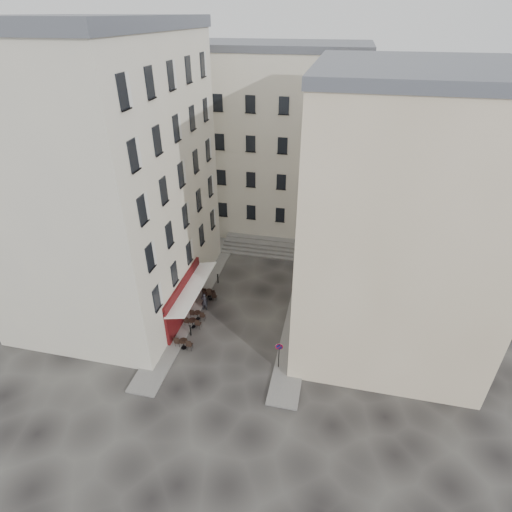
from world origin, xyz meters
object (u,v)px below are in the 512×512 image
(no_parking_sign, at_px, (279,351))
(bistro_table_a, at_px, (184,343))
(pedestrian, at_px, (204,302))
(bistro_table_b, at_px, (193,322))

(no_parking_sign, distance_m, bistro_table_a, 7.14)
(bistro_table_a, distance_m, pedestrian, 4.58)
(pedestrian, bearing_deg, bistro_table_a, 86.57)
(bistro_table_a, distance_m, bistro_table_b, 2.29)
(bistro_table_b, height_order, pedestrian, pedestrian)
(bistro_table_b, xyz_separation_m, pedestrian, (0.19, 2.28, 0.32))
(no_parking_sign, height_order, bistro_table_a, no_parking_sign)
(no_parking_sign, xyz_separation_m, pedestrian, (-6.99, 4.98, -0.80))
(pedestrian, bearing_deg, bistro_table_b, 82.39)
(bistro_table_b, relative_size, pedestrian, 0.83)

